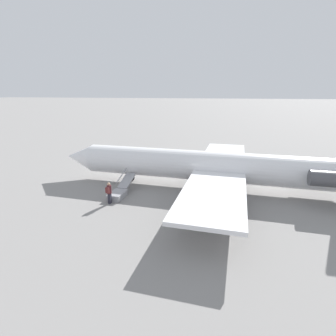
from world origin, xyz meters
name	(u,v)px	position (x,y,z in m)	size (l,w,h in m)	color
ground_plane	(206,188)	(0.00, 0.00, 0.00)	(600.00, 600.00, 0.00)	gray
airplane_main	(218,166)	(-0.94, 0.04, 2.10)	(29.28, 21.96, 7.03)	white
boarding_stairs	(119,192)	(6.98, 3.61, 0.38)	(1.17, 4.05, 1.73)	#99999E
passenger	(109,192)	(7.12, 5.23, 1.00)	(0.36, 0.55, 1.74)	#23232D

